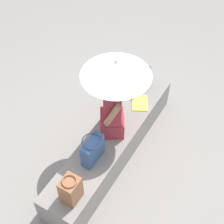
% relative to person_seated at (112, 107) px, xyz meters
% --- Properties ---
extents(ground_plane, '(14.00, 14.00, 0.00)m').
position_rel_person_seated_xyz_m(ground_plane, '(-0.07, -0.04, -0.81)').
color(ground_plane, gray).
extents(stone_bench, '(2.39, 0.49, 0.42)m').
position_rel_person_seated_xyz_m(stone_bench, '(-0.07, -0.04, -0.60)').
color(stone_bench, gray).
rests_on(stone_bench, ground).
extents(person_seated, '(0.50, 0.42, 0.90)m').
position_rel_person_seated_xyz_m(person_seated, '(0.00, 0.00, 0.00)').
color(person_seated, '#992D38').
rests_on(person_seated, stone_bench).
extents(parasol, '(0.77, 0.77, 1.05)m').
position_rel_person_seated_xyz_m(parasol, '(0.05, -0.02, 0.55)').
color(parasol, '#B7B7BC').
rests_on(parasol, stone_bench).
extents(handbag_black, '(0.21, 0.16, 0.34)m').
position_rel_person_seated_xyz_m(handbag_black, '(0.85, 0.02, -0.22)').
color(handbag_black, '#335184').
rests_on(handbag_black, stone_bench).
extents(tote_bag_canvas, '(0.20, 0.17, 0.34)m').
position_rel_person_seated_xyz_m(tote_bag_canvas, '(-1.01, -0.11, -0.23)').
color(tote_bag_canvas, brown).
rests_on(tote_bag_canvas, stone_bench).
extents(shoulder_bag_spare, '(0.31, 0.23, 0.33)m').
position_rel_person_seated_xyz_m(shoulder_bag_spare, '(-0.49, -0.03, -0.22)').
color(shoulder_bag_spare, '#335184').
rests_on(shoulder_bag_spare, stone_bench).
extents(magazine, '(0.34, 0.31, 0.01)m').
position_rel_person_seated_xyz_m(magazine, '(0.56, -0.09, -0.38)').
color(magazine, '#EAE04C').
rests_on(magazine, stone_bench).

